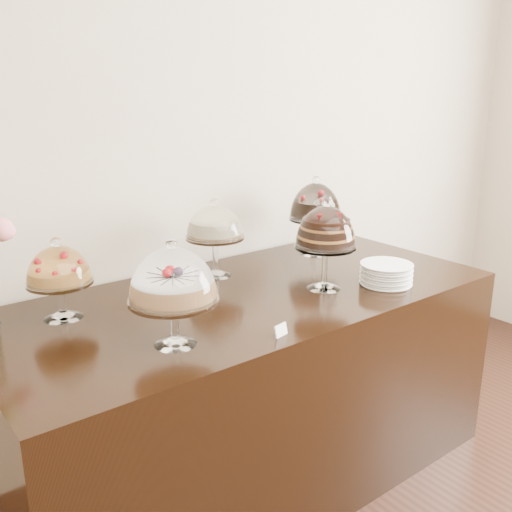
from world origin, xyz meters
TOP-DOWN VIEW (x-y plane):
  - wall_back at (0.00, 3.00)m, footprint 5.00×0.04m
  - display_counter at (-0.16, 2.45)m, footprint 2.20×1.00m
  - cake_stand_sugar_sponge at (-0.66, 2.20)m, footprint 0.31×0.31m
  - cake_stand_choco_layer at (0.15, 2.30)m, footprint 0.27×0.27m
  - cake_stand_cheesecake at (-0.13, 2.74)m, footprint 0.27×0.27m
  - cake_stand_dark_choco at (0.48, 2.72)m, footprint 0.27×0.27m
  - cake_stand_fruit_tart at (-0.88, 2.67)m, footprint 0.25×0.25m
  - plate_stack at (0.41, 2.17)m, footprint 0.23×0.23m
  - price_card_left at (-0.33, 2.03)m, footprint 0.06×0.03m

SIDE VIEW (x-z plane):
  - display_counter at x=-0.16m, z-range 0.00..0.90m
  - price_card_left at x=-0.33m, z-range 0.90..0.94m
  - plate_stack at x=0.41m, z-range 0.90..1.00m
  - cake_stand_fruit_tart at x=-0.88m, z-range 0.93..1.25m
  - cake_stand_sugar_sponge at x=-0.66m, z-range 0.94..1.32m
  - cake_stand_cheesecake at x=-0.13m, z-range 0.96..1.33m
  - cake_stand_choco_layer at x=0.15m, z-range 0.96..1.36m
  - cake_stand_dark_choco at x=0.48m, z-range 0.96..1.37m
  - wall_back at x=0.00m, z-range 0.00..3.00m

